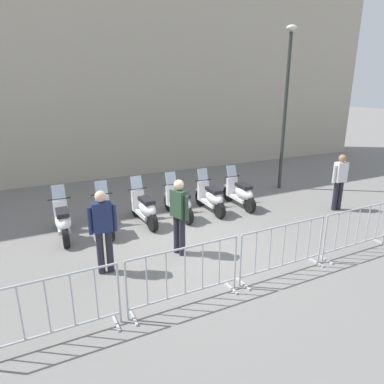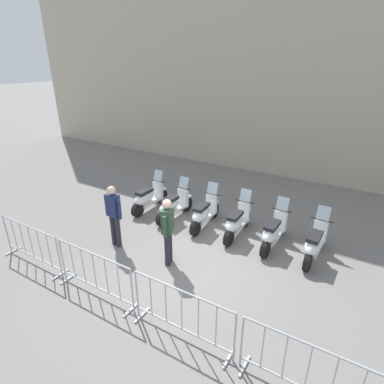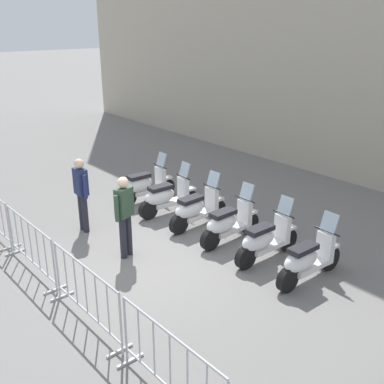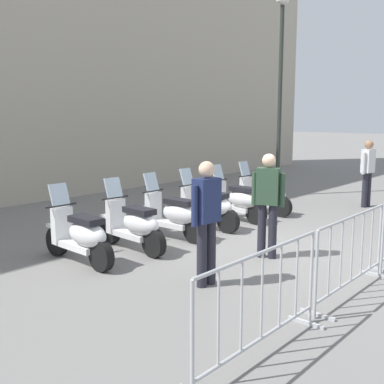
{
  "view_description": "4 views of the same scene",
  "coord_description": "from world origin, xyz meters",
  "px_view_note": "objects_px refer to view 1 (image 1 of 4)",
  "views": [
    {
      "loc": [
        -2.68,
        -6.61,
        3.55
      ],
      "look_at": [
        0.61,
        1.57,
        0.86
      ],
      "focal_mm": 31.21,
      "sensor_mm": 36.0,
      "label": 1
    },
    {
      "loc": [
        3.84,
        -5.05,
        4.72
      ],
      "look_at": [
        -0.78,
        1.38,
        1.28
      ],
      "focal_mm": 29.3,
      "sensor_mm": 36.0,
      "label": 2
    },
    {
      "loc": [
        7.33,
        -4.07,
        4.69
      ],
      "look_at": [
        -0.58,
        1.66,
        0.95
      ],
      "focal_mm": 43.48,
      "sensor_mm": 36.0,
      "label": 3
    },
    {
      "loc": [
        -6.55,
        -4.71,
        2.31
      ],
      "look_at": [
        -0.63,
        1.38,
        0.96
      ],
      "focal_mm": 43.98,
      "sensor_mm": 36.0,
      "label": 4
    }
  ],
  "objects_px": {
    "motorcycle_2": "(145,208)",
    "motorcycle_3": "(179,203)",
    "motorcycle_0": "(63,221)",
    "officer_mid_plaza": "(103,227)",
    "street_lamp": "(286,94)",
    "officer_by_barriers": "(179,213)",
    "barrier_segment_2": "(283,250)",
    "officer_near_row_end": "(340,179)",
    "barrier_segment_1": "(185,276)",
    "motorcycle_4": "(211,198)",
    "barrier_segment_0": "(48,312)",
    "motorcycle_1": "(106,215)",
    "motorcycle_5": "(240,193)",
    "barrier_segment_3": "(357,230)"
  },
  "relations": [
    {
      "from": "motorcycle_1",
      "to": "officer_by_barriers",
      "type": "distance_m",
      "value": 2.35
    },
    {
      "from": "barrier_segment_3",
      "to": "officer_by_barriers",
      "type": "height_order",
      "value": "officer_by_barriers"
    },
    {
      "from": "barrier_segment_0",
      "to": "motorcycle_3",
      "type": "bearing_deg",
      "value": 49.64
    },
    {
      "from": "motorcycle_0",
      "to": "motorcycle_3",
      "type": "xyz_separation_m",
      "value": [
        3.15,
        0.25,
        0.0
      ]
    },
    {
      "from": "motorcycle_2",
      "to": "officer_near_row_end",
      "type": "distance_m",
      "value": 5.91
    },
    {
      "from": "motorcycle_2",
      "to": "barrier_segment_0",
      "type": "height_order",
      "value": "motorcycle_2"
    },
    {
      "from": "barrier_segment_2",
      "to": "officer_near_row_end",
      "type": "distance_m",
      "value": 4.64
    },
    {
      "from": "motorcycle_3",
      "to": "officer_by_barriers",
      "type": "relative_size",
      "value": 1.0
    },
    {
      "from": "motorcycle_3",
      "to": "motorcycle_4",
      "type": "relative_size",
      "value": 1.0
    },
    {
      "from": "street_lamp",
      "to": "officer_by_barriers",
      "type": "xyz_separation_m",
      "value": [
        -5.31,
        -3.6,
        -2.43
      ]
    },
    {
      "from": "motorcycle_1",
      "to": "officer_near_row_end",
      "type": "xyz_separation_m",
      "value": [
        6.84,
        -0.93,
        0.53
      ]
    },
    {
      "from": "motorcycle_2",
      "to": "officer_by_barriers",
      "type": "relative_size",
      "value": 1.0
    },
    {
      "from": "motorcycle_3",
      "to": "barrier_segment_0",
      "type": "distance_m",
      "value": 5.31
    },
    {
      "from": "barrier_segment_3",
      "to": "officer_mid_plaza",
      "type": "xyz_separation_m",
      "value": [
        -5.43,
        1.19,
        0.46
      ]
    },
    {
      "from": "barrier_segment_2",
      "to": "officer_near_row_end",
      "type": "height_order",
      "value": "officer_near_row_end"
    },
    {
      "from": "motorcycle_0",
      "to": "officer_mid_plaza",
      "type": "height_order",
      "value": "officer_mid_plaza"
    },
    {
      "from": "barrier_segment_0",
      "to": "barrier_segment_1",
      "type": "xyz_separation_m",
      "value": [
        2.15,
        0.18,
        0.0
      ]
    },
    {
      "from": "motorcycle_5",
      "to": "motorcycle_0",
      "type": "bearing_deg",
      "value": -175.63
    },
    {
      "from": "motorcycle_3",
      "to": "barrier_segment_1",
      "type": "bearing_deg",
      "value": -108.4
    },
    {
      "from": "barrier_segment_0",
      "to": "street_lamp",
      "type": "xyz_separation_m",
      "value": [
        8.0,
        5.54,
        2.89
      ]
    },
    {
      "from": "motorcycle_0",
      "to": "officer_by_barriers",
      "type": "bearing_deg",
      "value": -37.72
    },
    {
      "from": "motorcycle_0",
      "to": "barrier_segment_0",
      "type": "relative_size",
      "value": 0.83
    },
    {
      "from": "motorcycle_1",
      "to": "barrier_segment_1",
      "type": "bearing_deg",
      "value": -77.39
    },
    {
      "from": "motorcycle_0",
      "to": "officer_near_row_end",
      "type": "height_order",
      "value": "officer_near_row_end"
    },
    {
      "from": "motorcycle_1",
      "to": "barrier_segment_0",
      "type": "height_order",
      "value": "motorcycle_1"
    },
    {
      "from": "motorcycle_2",
      "to": "motorcycle_3",
      "type": "height_order",
      "value": "same"
    },
    {
      "from": "motorcycle_1",
      "to": "motorcycle_5",
      "type": "xyz_separation_m",
      "value": [
        4.19,
        0.4,
        0.0
      ]
    },
    {
      "from": "motorcycle_0",
      "to": "officer_near_row_end",
      "type": "bearing_deg",
      "value": -6.68
    },
    {
      "from": "barrier_segment_0",
      "to": "officer_near_row_end",
      "type": "height_order",
      "value": "officer_near_row_end"
    },
    {
      "from": "barrier_segment_2",
      "to": "motorcycle_5",
      "type": "bearing_deg",
      "value": 72.28
    },
    {
      "from": "motorcycle_3",
      "to": "officer_mid_plaza",
      "type": "relative_size",
      "value": 1.0
    },
    {
      "from": "barrier_segment_1",
      "to": "officer_by_barriers",
      "type": "xyz_separation_m",
      "value": [
        0.53,
        1.76,
        0.46
      ]
    },
    {
      "from": "motorcycle_4",
      "to": "motorcycle_3",
      "type": "bearing_deg",
      "value": -175.37
    },
    {
      "from": "motorcycle_2",
      "to": "barrier_segment_3",
      "type": "distance_m",
      "value": 5.3
    },
    {
      "from": "motorcycle_5",
      "to": "street_lamp",
      "type": "height_order",
      "value": "street_lamp"
    },
    {
      "from": "motorcycle_1",
      "to": "barrier_segment_3",
      "type": "height_order",
      "value": "motorcycle_1"
    },
    {
      "from": "motorcycle_1",
      "to": "motorcycle_5",
      "type": "relative_size",
      "value": 1.0
    },
    {
      "from": "motorcycle_4",
      "to": "barrier_segment_3",
      "type": "height_order",
      "value": "motorcycle_4"
    },
    {
      "from": "motorcycle_0",
      "to": "officer_mid_plaza",
      "type": "relative_size",
      "value": 1.0
    },
    {
      "from": "officer_near_row_end",
      "to": "motorcycle_5",
      "type": "bearing_deg",
      "value": 153.43
    },
    {
      "from": "officer_near_row_end",
      "to": "officer_mid_plaza",
      "type": "height_order",
      "value": "same"
    },
    {
      "from": "barrier_segment_2",
      "to": "barrier_segment_1",
      "type": "bearing_deg",
      "value": -175.16
    },
    {
      "from": "barrier_segment_1",
      "to": "motorcycle_1",
      "type": "bearing_deg",
      "value": 102.61
    },
    {
      "from": "barrier_segment_2",
      "to": "street_lamp",
      "type": "xyz_separation_m",
      "value": [
        3.69,
        5.18,
        2.89
      ]
    },
    {
      "from": "barrier_segment_2",
      "to": "officer_mid_plaza",
      "type": "height_order",
      "value": "officer_mid_plaza"
    },
    {
      "from": "motorcycle_5",
      "to": "street_lamp",
      "type": "relative_size",
      "value": 0.31
    },
    {
      "from": "motorcycle_0",
      "to": "street_lamp",
      "type": "relative_size",
      "value": 0.31
    },
    {
      "from": "motorcycle_4",
      "to": "barrier_segment_0",
      "type": "relative_size",
      "value": 0.83
    },
    {
      "from": "street_lamp",
      "to": "officer_by_barriers",
      "type": "height_order",
      "value": "street_lamp"
    },
    {
      "from": "motorcycle_0",
      "to": "officer_by_barriers",
      "type": "relative_size",
      "value": 1.0
    }
  ]
}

